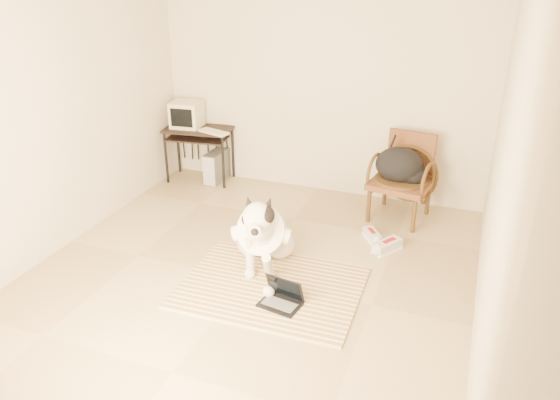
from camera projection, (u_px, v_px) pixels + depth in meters
The scene contains 16 objects.
floor at pixel (246, 279), 5.05m from camera, with size 4.50×4.50×0.00m, color tan.
wall_back at pixel (321, 83), 6.40m from camera, with size 4.50×4.50×0.00m, color beige.
wall_front at pixel (46, 282), 2.57m from camera, with size 4.50×4.50×0.00m, color beige.
wall_left at pixel (48, 116), 5.12m from camera, with size 4.50×4.50×0.00m, color beige.
wall_right at pixel (501, 172), 3.84m from camera, with size 4.50×4.50×0.00m, color beige.
rug at pixel (271, 287), 4.91m from camera, with size 1.62×1.25×0.02m.
dog at pixel (263, 234), 5.12m from camera, with size 0.62×1.12×0.87m.
laptop at pixel (282, 297), 4.64m from camera, with size 0.38×0.30×0.24m.
computer_desk at pixel (198, 136), 6.96m from camera, with size 0.90×0.57×0.70m.
crt_monitor at pixel (187, 114), 6.93m from camera, with size 0.40×0.38×0.32m.
desk_keyboard at pixel (214, 132), 6.75m from camera, with size 0.40×0.15×0.03m, color beige.
pc_tower at pixel (217, 166), 7.11m from camera, with size 0.19×0.43×0.40m.
rattan_chair at pixel (403, 177), 6.05m from camera, with size 0.71×0.70×0.94m.
backpack at pixel (402, 167), 5.95m from camera, with size 0.57×0.44×0.39m.
sneaker_left at pixel (372, 236), 5.72m from camera, with size 0.25×0.29×0.10m.
sneaker_right at pixel (387, 246), 5.49m from camera, with size 0.29×0.35×0.12m.
Camera 1 is at (1.80, -3.90, 2.78)m, focal length 35.00 mm.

